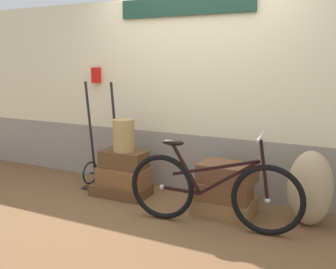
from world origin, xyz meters
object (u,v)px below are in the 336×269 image
Objects in this scene: suitcase_3 at (225,205)px; bicycle at (212,191)px; suitcase_4 at (224,190)px; burlap_sack at (310,188)px; suitcase_1 at (123,176)px; suitcase_5 at (227,173)px; luggage_trolley at (103,164)px; wicker_basket at (124,135)px; suitcase_0 at (121,190)px; suitcase_2 at (124,159)px.

bicycle is (-0.01, -0.39, 0.28)m from suitcase_3.
suitcase_4 is 0.84m from burlap_sack.
burlap_sack is (2.07, 0.09, 0.14)m from suitcase_1.
luggage_trolley is (-1.66, 0.11, -0.14)m from suitcase_5.
wicker_basket reaches higher than suitcase_3.
suitcase_1 is at bearing 163.34° from bicycle.
suitcase_3 is (1.25, 0.02, -0.15)m from suitcase_1.
suitcase_4 is at bearing -90.40° from suitcase_3.
suitcase_1 reaches higher than suitcase_3.
luggage_trolley is at bearing 166.28° from suitcase_1.
suitcase_5 is 1.28m from wicker_basket.
suitcase_1 is 1.55× the size of wicker_basket.
wicker_basket is at bearing -178.41° from suitcase_3.
suitcase_0 is at bearing -177.67° from suitcase_3.
suitcase_5 is 1.48× the size of wicker_basket.
wicker_basket is at bearing -17.54° from luggage_trolley.
wicker_basket is (-1.23, -0.03, 0.64)m from suitcase_3.
suitcase_4 is (1.27, 0.01, 0.19)m from suitcase_0.
luggage_trolley reaches higher than suitcase_4.
wicker_basket reaches higher than suitcase_0.
suitcase_0 is 1.10× the size of suitcase_3.
luggage_trolley reaches higher than burlap_sack.
suitcase_4 is at bearing -0.25° from suitcase_0.
suitcase_2 is 0.99× the size of suitcase_4.
luggage_trolley is (-0.36, 0.15, 0.23)m from suitcase_0.
suitcase_5 is at bearing 4.54° from suitcase_1.
suitcase_3 is 0.36m from suitcase_5.
wicker_basket is at bearing -11.80° from suitcase_1.
suitcase_4 is 0.32× the size of bicycle.
suitcase_4 is at bearing -173.03° from burlap_sack.
suitcase_4 reaches higher than suitcase_0.
wicker_basket is at bearing -176.50° from suitcase_5.
suitcase_2 is at bearing -177.17° from suitcase_5.
burlap_sack is at bearing -0.79° from luggage_trolley.
luggage_trolley reaches higher than bicycle.
suitcase_0 is at bearing -176.93° from burlap_sack.
bicycle reaches higher than burlap_sack.
luggage_trolley is 0.79× the size of bicycle.
luggage_trolley is 2.46m from burlap_sack.
suitcase_2 is 0.97× the size of suitcase_5.
suitcase_2 reaches higher than suitcase_0.
wicker_basket is at bearing 176.12° from suitcase_4.
wicker_basket is (-1.23, 0.01, 0.47)m from suitcase_4.
wicker_basket is (0.04, 0.02, 0.66)m from suitcase_0.
luggage_trolley is 1.80× the size of burlap_sack.
suitcase_5 is (1.27, 0.01, 0.21)m from suitcase_1.
suitcase_5 is 0.42× the size of luggage_trolley.
luggage_trolley is at bearing 163.11° from bicycle.
suitcase_0 is at bearing -157.79° from wicker_basket.
suitcase_3 is 0.48m from bicycle.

